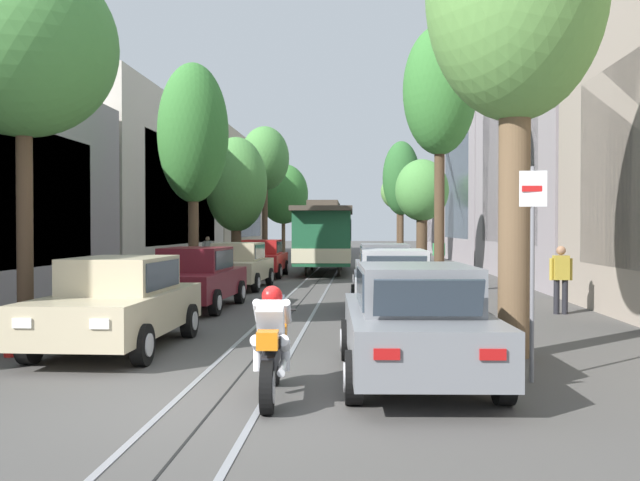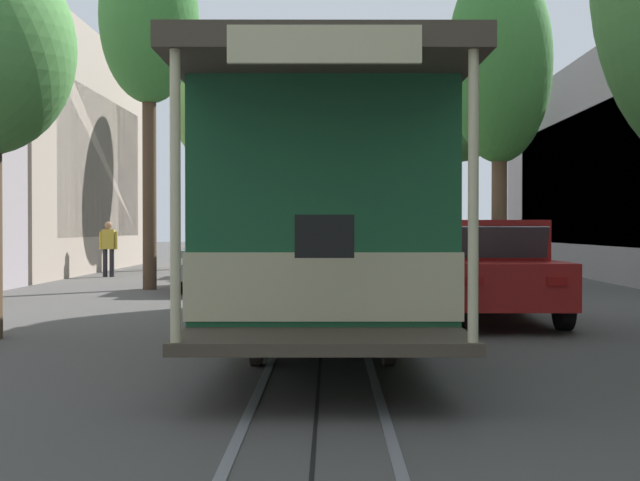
{
  "view_description": "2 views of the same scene",
  "coord_description": "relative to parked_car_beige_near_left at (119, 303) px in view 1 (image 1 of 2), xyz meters",
  "views": [
    {
      "loc": [
        1.7,
        -7.99,
        2.08
      ],
      "look_at": [
        -0.04,
        20.41,
        1.56
      ],
      "focal_mm": 37.96,
      "sensor_mm": 36.0,
      "label": 1
    },
    {
      "loc": [
        -0.11,
        34.5,
        1.46
      ],
      "look_at": [
        0.26,
        3.07,
        1.01
      ],
      "focal_mm": 48.75,
      "sensor_mm": 36.0,
      "label": 2
    }
  ],
  "objects": [
    {
      "name": "pedestrian_on_right_pavement",
      "position": [
        7.6,
        18.93,
        0.18
      ],
      "size": [
        0.55,
        0.39,
        1.72
      ],
      "color": "slate",
      "rests_on": "ground"
    },
    {
      "name": "pedestrian_crossing_far",
      "position": [
        8.98,
        5.29,
        0.13
      ],
      "size": [
        0.55,
        0.24,
        1.65
      ],
      "color": "black",
      "rests_on": "ground"
    },
    {
      "name": "fire_hydrant",
      "position": [
        -1.51,
        -0.77,
        -0.38
      ],
      "size": [
        0.4,
        0.22,
        0.84
      ],
      "color": "red",
      "rests_on": "ground"
    },
    {
      "name": "parked_car_grey_near_right",
      "position": [
        4.89,
        -2.07,
        0.0
      ],
      "size": [
        2.14,
        4.42,
        1.58
      ],
      "color": "slate",
      "rests_on": "ground"
    },
    {
      "name": "street_tree_kerb_left_far",
      "position": [
        -1.88,
        40.71,
        3.93
      ],
      "size": [
        3.83,
        3.27,
        7.07
      ],
      "color": "brown",
      "rests_on": "ground"
    },
    {
      "name": "parked_car_beige_mid_left",
      "position": [
        -0.09,
        11.72,
        0.0
      ],
      "size": [
        2.09,
        4.4,
        1.58
      ],
      "color": "#C1B28E",
      "rests_on": "ground"
    },
    {
      "name": "street_sign_post",
      "position": [
        6.46,
        -2.12,
        1.0
      ],
      "size": [
        0.36,
        0.08,
        2.91
      ],
      "color": "slate",
      "rests_on": "ground"
    },
    {
      "name": "building_facade_left",
      "position": [
        -7.48,
        25.46,
        3.33
      ],
      "size": [
        5.05,
        57.95,
        9.31
      ],
      "color": "gray",
      "rests_on": "ground"
    },
    {
      "name": "street_tree_kerb_right_fourth",
      "position": [
        6.59,
        30.31,
        4.31
      ],
      "size": [
        2.29,
        2.16,
        7.42
      ],
      "color": "#4C3826",
      "rests_on": "ground"
    },
    {
      "name": "street_tree_kerb_left_near",
      "position": [
        -2.04,
        0.76,
        4.6
      ],
      "size": [
        3.43,
        3.23,
        7.11
      ],
      "color": "brown",
      "rests_on": "ground"
    },
    {
      "name": "parked_car_beige_near_left",
      "position": [
        0.0,
        0.0,
        0.0
      ],
      "size": [
        2.04,
        4.38,
        1.58
      ],
      "color": "#C1B28E",
      "rests_on": "ground"
    },
    {
      "name": "street_tree_kerb_left_second",
      "position": [
        -1.52,
        11.21,
        4.45
      ],
      "size": [
        2.38,
        2.43,
        7.66
      ],
      "color": "brown",
      "rests_on": "ground"
    },
    {
      "name": "parked_car_red_fourth_left",
      "position": [
        -0.11,
        17.4,
        0.0
      ],
      "size": [
        2.02,
        4.37,
        1.58
      ],
      "color": "red",
      "rests_on": "ground"
    },
    {
      "name": "street_tree_kerb_left_mid",
      "position": [
        -2.02,
        21.71,
        3.4
      ],
      "size": [
        3.06,
        2.79,
        6.58
      ],
      "color": "brown",
      "rests_on": "ground"
    },
    {
      "name": "building_facade_right",
      "position": [
        12.26,
        23.32,
        3.49
      ],
      "size": [
        5.43,
        57.95,
        9.92
      ],
      "color": "gray",
      "rests_on": "ground"
    },
    {
      "name": "parked_car_silver_second_right",
      "position": [
        4.9,
        4.6,
        0.0
      ],
      "size": [
        2.05,
        4.38,
        1.58
      ],
      "color": "#B7B7BC",
      "rests_on": "ground"
    },
    {
      "name": "street_tree_kerb_right_mid",
      "position": [
        6.92,
        19.8,
        2.92
      ],
      "size": [
        2.44,
        2.36,
        5.24
      ],
      "color": "#4C3826",
      "rests_on": "ground"
    },
    {
      "name": "street_tree_kerb_right_second",
      "position": [
        6.66,
        10.52,
        5.6
      ],
      "size": [
        2.35,
        2.4,
        8.57
      ],
      "color": "#4C3826",
      "rests_on": "ground"
    },
    {
      "name": "parked_car_grey_mid_right",
      "position": [
        4.9,
        10.53,
        0.0
      ],
      "size": [
        2.07,
        4.39,
        1.58
      ],
      "color": "slate",
      "rests_on": "ground"
    },
    {
      "name": "motorcycle_with_rider",
      "position": [
        3.07,
        -3.19,
        -0.15
      ],
      "size": [
        0.57,
        1.99,
        1.37
      ],
      "color": "black",
      "rests_on": "ground"
    },
    {
      "name": "street_tree_kerb_left_fourth",
      "position": [
        -1.81,
        30.14,
        5.54
      ],
      "size": [
        3.01,
        3.31,
        8.37
      ],
      "color": "brown",
      "rests_on": "ground"
    },
    {
      "name": "cable_car_trolley",
      "position": [
        2.46,
        19.91,
        0.86
      ],
      "size": [
        2.68,
        9.15,
        3.28
      ],
      "color": "#1E5B38",
      "rests_on": "ground"
    },
    {
      "name": "pedestrian_on_left_pavement",
      "position": [
        -3.67,
        22.61,
        0.14
      ],
      "size": [
        0.55,
        0.41,
        1.66
      ],
      "color": "#4C4233",
      "rests_on": "ground"
    },
    {
      "name": "trolley_track_rails",
      "position": [
        2.46,
        23.76,
        -0.79
      ],
      "size": [
        1.14,
        66.25,
        0.01
      ],
      "color": "gray",
      "rests_on": "ground"
    },
    {
      "name": "ground_plane",
      "position": [
        2.46,
        19.94,
        -0.8
      ],
      "size": [
        160.0,
        160.0,
        0.0
      ],
      "primitive_type": "plane",
      "color": "#4C4947"
    },
    {
      "name": "street_tree_kerb_right_far",
      "position": [
        7.02,
        41.11,
        4.05
      ],
      "size": [
        2.76,
        2.43,
        6.3
      ],
      "color": "#4C3826",
      "rests_on": "ground"
    },
    {
      "name": "parked_car_maroon_second_left",
      "position": [
        -0.12,
        5.82,
        0.0
      ],
      "size": [
        2.12,
        4.41,
        1.58
      ],
      "color": "maroon",
      "rests_on": "ground"
    }
  ]
}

